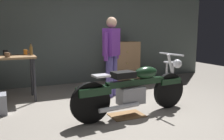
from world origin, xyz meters
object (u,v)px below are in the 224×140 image
object	(u,v)px
wooden_dresser	(123,62)
mug_black_matte	(6,53)
motorcycle	(134,88)
mug_orange_travel	(26,52)
mug_brown_stoneware	(7,55)
shop_stool	(170,68)
bottle	(31,50)
person_standing	(112,53)

from	to	relation	value
wooden_dresser	mug_black_matte	size ratio (longest dim) A/B	8.75
motorcycle	mug_orange_travel	distance (m)	2.45
mug_orange_travel	mug_brown_stoneware	xyz separation A→B (m)	(-0.35, -0.35, -0.01)
wooden_dresser	shop_stool	bearing A→B (deg)	-51.65
motorcycle	bottle	bearing A→B (deg)	124.41
motorcycle	mug_orange_travel	bearing A→B (deg)	124.51
motorcycle	mug_orange_travel	world-z (taller)	mug_orange_travel
person_standing	mug_black_matte	distance (m)	2.14
motorcycle	shop_stool	distance (m)	2.22
mug_black_matte	mug_brown_stoneware	size ratio (longest dim) A/B	1.03
bottle	mug_black_matte	bearing A→B (deg)	160.87
wooden_dresser	bottle	xyz separation A→B (m)	(-2.40, -0.63, 0.45)
mug_orange_travel	person_standing	bearing A→B (deg)	-20.81
mug_orange_travel	mug_brown_stoneware	bearing A→B (deg)	-135.16
mug_black_matte	bottle	distance (m)	0.51
shop_stool	bottle	xyz separation A→B (m)	(-3.19, 0.36, 0.50)
mug_black_matte	motorcycle	bearing A→B (deg)	-44.77
mug_brown_stoneware	person_standing	bearing A→B (deg)	-7.93
shop_stool	mug_brown_stoneware	world-z (taller)	mug_brown_stoneware
mug_orange_travel	shop_stool	bearing A→B (deg)	-8.26
mug_brown_stoneware	bottle	world-z (taller)	bottle
mug_black_matte	mug_brown_stoneware	world-z (taller)	mug_black_matte
motorcycle	wooden_dresser	size ratio (longest dim) A/B	1.99
mug_orange_travel	bottle	xyz separation A→B (m)	(0.10, -0.11, 0.04)
wooden_dresser	mug_black_matte	world-z (taller)	wooden_dresser
wooden_dresser	mug_brown_stoneware	size ratio (longest dim) A/B	9.04
person_standing	mug_black_matte	bearing A→B (deg)	-56.24
wooden_dresser	bottle	world-z (taller)	bottle
mug_brown_stoneware	bottle	distance (m)	0.51
wooden_dresser	mug_orange_travel	bearing A→B (deg)	-168.39
mug_orange_travel	bottle	size ratio (longest dim) A/B	0.46
motorcycle	mug_black_matte	xyz separation A→B (m)	(-1.91, 1.90, 0.50)
bottle	mug_orange_travel	bearing A→B (deg)	131.20
mug_black_matte	wooden_dresser	bearing A→B (deg)	9.10
mug_orange_travel	bottle	world-z (taller)	bottle
person_standing	mug_orange_travel	world-z (taller)	person_standing
mug_black_matte	shop_stool	bearing A→B (deg)	-8.22
person_standing	mug_brown_stoneware	size ratio (longest dim) A/B	13.73
motorcycle	mug_brown_stoneware	world-z (taller)	motorcycle
mug_orange_travel	motorcycle	bearing A→B (deg)	-50.25
person_standing	wooden_dresser	bearing A→B (deg)	-164.30
motorcycle	person_standing	size ratio (longest dim) A/B	1.31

